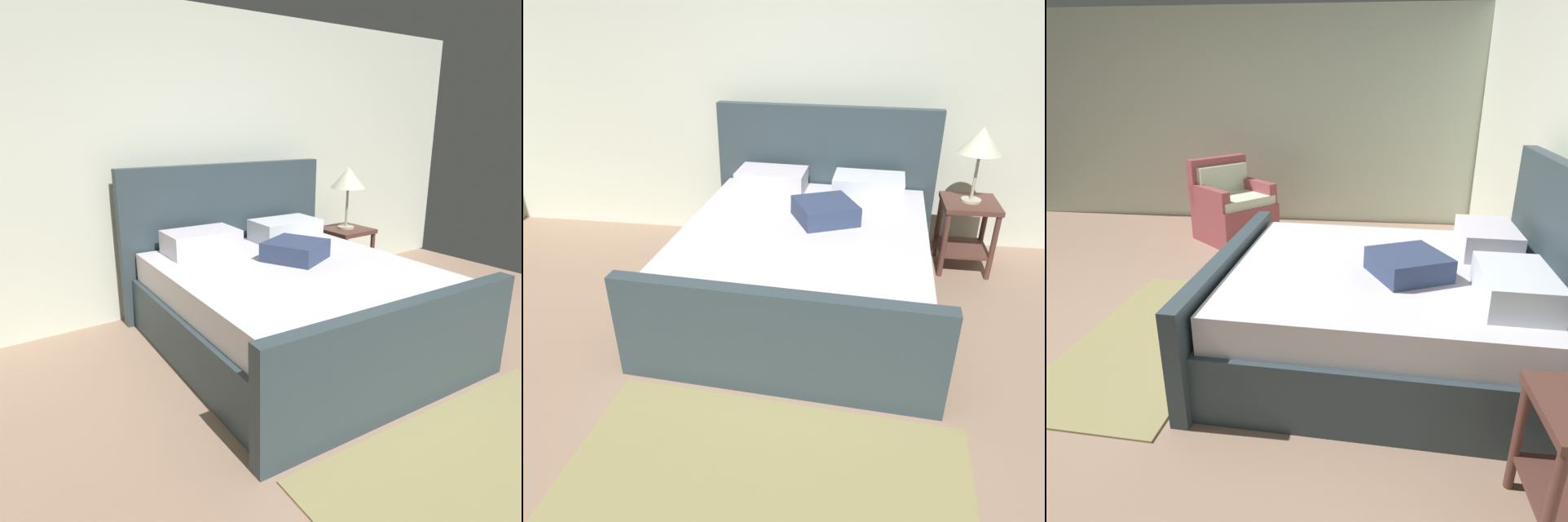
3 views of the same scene
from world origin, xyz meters
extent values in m
cube|color=#9E7E68|center=(0.00, 0.00, -0.01)|extent=(6.29, 5.88, 0.02)
cube|color=silver|center=(0.00, 3.00, 1.26)|extent=(6.41, 0.12, 2.52)
cube|color=#324148|center=(-0.01, 1.73, 0.20)|extent=(1.89, 2.02, 0.40)
cube|color=#324148|center=(0.05, 2.74, 0.64)|extent=(1.90, 0.21, 1.27)
cube|color=#324148|center=(-0.06, 0.72, 0.34)|extent=(1.90, 0.21, 0.68)
cube|color=silver|center=(-0.01, 1.73, 0.51)|extent=(1.80, 1.96, 0.22)
cube|color=silver|center=(-0.37, 2.43, 0.71)|extent=(0.58, 0.39, 0.18)
cube|color=silver|center=(0.43, 2.39, 0.71)|extent=(0.58, 0.39, 0.18)
cube|color=navy|center=(0.12, 1.87, 0.69)|extent=(0.53, 0.53, 0.14)
cube|color=brown|center=(1.26, 2.47, 0.58)|extent=(0.44, 0.44, 0.04)
cube|color=brown|center=(1.26, 2.47, 0.18)|extent=(0.40, 0.40, 0.02)
cylinder|color=brown|center=(1.07, 2.28, 0.28)|extent=(0.04, 0.04, 0.56)
cylinder|color=brown|center=(1.45, 2.28, 0.28)|extent=(0.04, 0.04, 0.56)
cylinder|color=brown|center=(1.07, 2.66, 0.28)|extent=(0.04, 0.04, 0.56)
cylinder|color=brown|center=(1.45, 2.66, 0.28)|extent=(0.04, 0.04, 0.56)
cylinder|color=#B7B293|center=(1.26, 2.47, 0.61)|extent=(0.16, 0.16, 0.02)
cylinder|color=#B7B293|center=(1.26, 2.47, 0.81)|extent=(0.02, 0.02, 0.38)
cone|color=beige|center=(1.26, 2.47, 1.10)|extent=(0.33, 0.33, 0.20)
cube|color=#998F59|center=(-0.01, 0.13, 0.01)|extent=(2.00, 1.08, 0.01)
camera|label=1|loc=(-2.06, -0.76, 1.62)|focal=32.49mm
camera|label=2|loc=(0.32, -1.45, 2.03)|focal=33.76mm
camera|label=3|loc=(2.78, 1.55, 1.72)|focal=32.29mm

